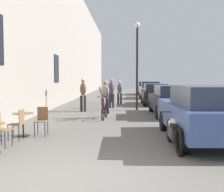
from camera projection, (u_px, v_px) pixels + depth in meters
ground_plane at (67, 181)px, 4.89m from camera, size 88.00×88.00×0.00m
building_facade_left at (57, 31)px, 18.68m from camera, size 0.54×68.00×9.88m
cafe_chair_near_toward_street at (0, 127)px, 7.30m from camera, size 0.44×0.44×0.89m
cafe_table_mid at (23, 119)px, 8.69m from camera, size 0.64×0.64×0.72m
cafe_chair_mid_toward_street at (42, 119)px, 8.75m from camera, size 0.38×0.38×0.89m
cafe_chair_mid_toward_wall at (18, 122)px, 8.09m from camera, size 0.40×0.40×0.89m
cyclist_on_bicycle at (105, 100)px, 12.49m from camera, size 0.52×1.76×1.74m
pedestrian_near at (83, 93)px, 15.06m from camera, size 0.36×0.27×1.77m
pedestrian_mid at (112, 92)px, 16.90m from camera, size 0.38×0.30×1.75m
pedestrian_far at (120, 91)px, 19.30m from camera, size 0.36×0.27×1.63m
pedestrian_furthest at (111, 90)px, 20.89m from camera, size 0.36×0.27×1.68m
street_lamp at (137, 55)px, 15.65m from camera, size 0.32×0.32×4.90m
parked_car_nearest at (203, 112)px, 7.95m from camera, size 1.97×4.51×1.59m
parked_car_second at (171, 100)px, 13.54m from camera, size 1.79×4.13×1.46m
parked_car_third at (155, 94)px, 19.07m from camera, size 1.75×4.04×1.43m
parked_car_fourth at (150, 90)px, 25.18m from camera, size 1.89×4.30×1.51m
parked_car_fifth at (145, 88)px, 31.05m from camera, size 1.81×4.13×1.46m
parked_motorcycle at (174, 132)px, 7.22m from camera, size 0.62×2.15×0.92m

